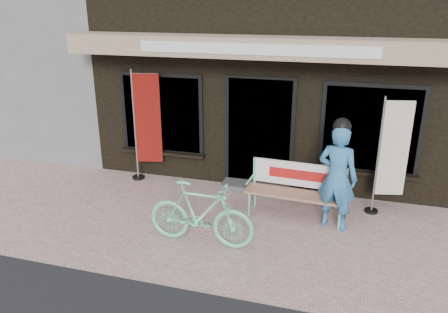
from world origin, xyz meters
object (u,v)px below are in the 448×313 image
(bench, at_px, (297,186))
(person, at_px, (337,175))
(nobori_red, at_px, (146,125))
(menu_stand, at_px, (330,182))
(nobori_cream, at_px, (391,155))
(bicycle, at_px, (201,214))

(bench, height_order, person, person)
(nobori_red, bearing_deg, person, -27.89)
(nobori_red, height_order, menu_stand, nobori_red)
(nobori_cream, bearing_deg, bicycle, -158.38)
(person, relative_size, nobori_red, 0.81)
(bench, distance_m, nobori_red, 3.29)
(menu_stand, bearing_deg, bench, -124.54)
(nobori_red, xyz_separation_m, nobori_cream, (4.60, -0.26, -0.10))
(bench, distance_m, nobori_cream, 1.64)
(bench, distance_m, person, 0.78)
(nobori_red, relative_size, nobori_cream, 1.10)
(person, distance_m, nobori_red, 3.92)
(person, distance_m, menu_stand, 1.02)
(bicycle, bearing_deg, menu_stand, -40.51)
(bench, bearing_deg, nobori_red, 169.76)
(menu_stand, bearing_deg, person, -77.74)
(bench, xyz_separation_m, nobori_cream, (1.47, 0.52, 0.52))
(bench, bearing_deg, person, -16.67)
(nobori_cream, xyz_separation_m, menu_stand, (-0.95, 0.13, -0.65))
(bicycle, height_order, nobori_cream, nobori_cream)
(person, xyz_separation_m, nobori_cream, (0.82, 0.76, 0.16))
(person, distance_m, nobori_cream, 1.13)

